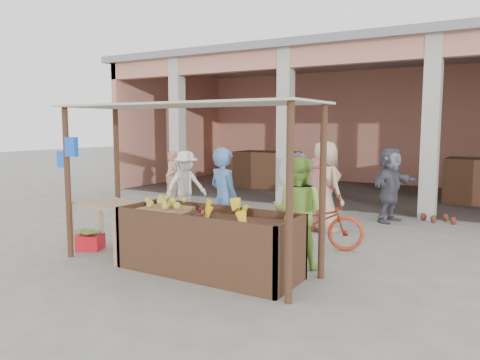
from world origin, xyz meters
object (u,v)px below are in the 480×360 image
Objects in this scene: motorcycle at (311,221)px; side_table at (107,211)px; vendor_blue at (224,197)px; red_crate at (87,242)px; vendor_green at (298,209)px; fruit_stall at (208,245)px.

side_table is at bearing 107.02° from motorcycle.
red_crate is at bearing 45.08° from vendor_blue.
vendor_blue is 1.01× the size of motorcycle.
side_table is 2.43× the size of red_crate.
vendor_blue is 1.08× the size of vendor_green.
vendor_green is 1.04m from motorcycle.
motorcycle is (1.12, 0.95, -0.44)m from vendor_blue.
side_table is 0.65× the size of motorcycle.
vendor_green reaches higher than red_crate.
side_table reaches higher than fruit_stall.
motorcycle is at bearing 7.17° from red_crate.
vendor_blue is 1.53m from motorcycle.
vendor_blue is at bearing 109.32° from motorcycle.
vendor_green is at bearing 169.92° from motorcycle.
red_crate is (-2.48, 0.00, -0.27)m from fruit_stall.
red_crate is at bearing 100.11° from motorcycle.
vendor_green is (0.93, 0.98, 0.45)m from fruit_stall.
fruit_stall reaches higher than red_crate.
side_table is 0.65× the size of vendor_blue.
vendor_blue reaches higher than motorcycle.
red_crate is 0.29× the size of vendor_green.
vendor_green is (1.30, -0.01, -0.07)m from vendor_blue.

